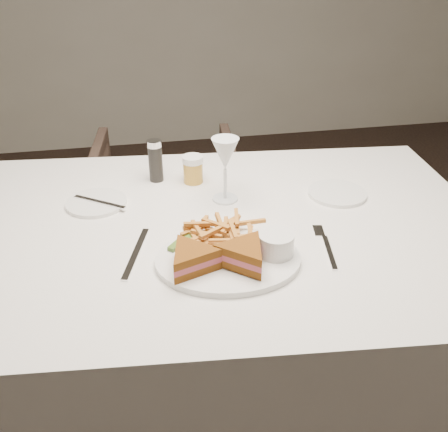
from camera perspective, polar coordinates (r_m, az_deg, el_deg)
name	(u,v)px	position (r m, az deg, el deg)	size (l,w,h in m)	color
ground	(296,412)	(1.79, 8.22, -21.33)	(5.00, 5.00, 0.00)	black
table	(221,336)	(1.47, -0.38, -13.52)	(1.35, 0.90, 0.75)	silver
chair_far	(166,198)	(2.29, -6.61, 2.02)	(0.62, 0.58, 0.64)	#48362C
table_setting	(221,224)	(1.17, -0.33, -0.94)	(0.81, 0.64, 0.18)	white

